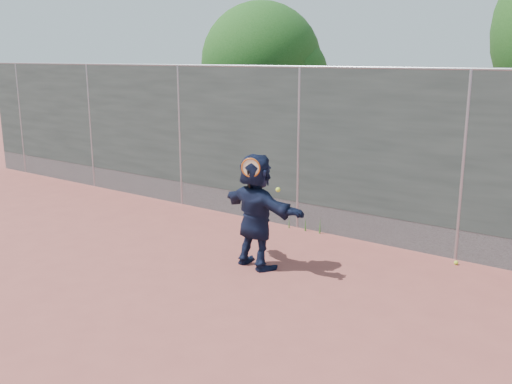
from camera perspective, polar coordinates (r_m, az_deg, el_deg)
The scene contains 7 objects.
ground at distance 8.36m, azimuth -8.84°, elevation -9.16°, with size 80.00×80.00×0.00m, color #9E4C42.
player at distance 8.68m, azimuth 0.00°, elevation -1.91°, with size 1.65×0.53×1.78m, color #131A35.
ball_ground at distance 9.53m, azimuth 19.38°, elevation -6.68°, with size 0.07×0.07×0.07m, color #C1DE31.
fence at distance 10.60m, azimuth 4.30°, elevation 4.70°, with size 20.00×0.06×3.03m.
swing_action at distance 8.30m, azimuth -0.27°, elevation 2.11°, with size 0.71×0.20×0.51m.
tree_left at distance 14.59m, azimuth 1.15°, elevation 12.47°, with size 3.15×3.00×4.53m.
weed_clump at distance 10.67m, azimuth 5.18°, elevation -3.24°, with size 0.68×0.07×0.30m.
Camera 1 is at (5.51, -5.41, 3.19)m, focal length 40.00 mm.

